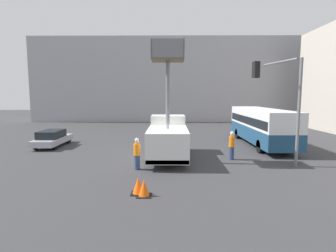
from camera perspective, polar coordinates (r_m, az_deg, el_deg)
The scene contains 10 objects.
ground_plane at distance 17.26m, azimuth -0.32°, elevation -7.54°, with size 120.00×120.00×0.00m, color #38383A.
building_backdrop_far at distance 46.46m, azimuth 0.20°, elevation 9.70°, with size 44.00×10.00×13.38m.
utility_truck at distance 17.66m, azimuth -0.02°, elevation -2.10°, with size 2.48×6.44×7.48m.
city_bus at distance 23.83m, azimuth 19.58°, elevation 0.44°, with size 2.58×10.51×3.10m.
traffic_light_pole at distance 16.52m, azimuth 24.05°, elevation 6.23°, with size 3.10×2.85×6.40m.
road_worker_near_truck at distance 15.14m, azimuth -6.76°, elevation -6.03°, with size 0.38×0.38×1.84m.
road_worker_directing at distance 17.84m, azimuth 13.71°, elevation -4.13°, with size 0.38×0.38×1.89m.
traffic_cone_near_truck at distance 11.68m, azimuth -6.47°, elevation -12.82°, with size 0.65×0.65×0.74m.
traffic_cone_mid_road at distance 11.41m, azimuth -5.25°, elevation -13.37°, with size 0.62×0.62×0.71m.
parked_car_curbside at distance 23.87m, azimuth -23.86°, elevation -2.43°, with size 1.75×4.49×1.37m.
Camera 1 is at (0.24, -16.73, 4.24)m, focal length 28.00 mm.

